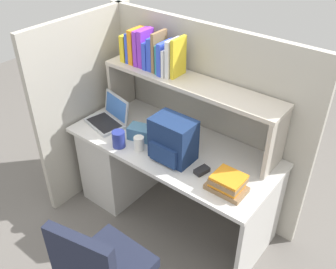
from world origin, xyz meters
TOP-DOWN VIEW (x-y plane):
  - ground_plane at (0.00, 0.00)m, footprint 8.00×8.00m
  - desk at (-0.39, 0.00)m, footprint 1.60×0.70m
  - cubicle_partition_rear at (0.00, 0.38)m, footprint 1.84×0.05m
  - cubicle_partition_left at (-0.85, -0.05)m, footprint 0.05×1.06m
  - overhead_hutch at (0.00, 0.20)m, footprint 1.44×0.28m
  - reference_books_on_shelf at (-0.35, 0.20)m, footprint 0.52×0.19m
  - laptop at (-0.58, -0.07)m, footprint 0.35×0.31m
  - backpack at (0.10, -0.12)m, footprint 0.30×0.22m
  - computer_mouse at (0.35, -0.13)m, footprint 0.08×0.11m
  - paper_cup at (-0.16, -0.19)m, footprint 0.08×0.08m
  - tissue_box at (-0.22, -0.07)m, footprint 0.25×0.18m
  - snack_canister at (-0.30, -0.26)m, footprint 0.10×0.10m
  - desk_book_stack at (0.57, -0.17)m, footprint 0.25×0.18m

SIDE VIEW (x-z plane):
  - ground_plane at x=0.00m, z-range 0.00..0.00m
  - desk at x=-0.39m, z-range 0.04..0.77m
  - computer_mouse at x=0.35m, z-range 0.73..0.76m
  - cubicle_partition_rear at x=0.00m, z-range 0.00..1.55m
  - cubicle_partition_left at x=-0.85m, z-range 0.00..1.55m
  - tissue_box at x=-0.22m, z-range 0.73..0.83m
  - laptop at x=-0.58m, z-range 0.67..0.89m
  - paper_cup at x=-0.16m, z-range 0.73..0.84m
  - desk_book_stack at x=0.57m, z-range 0.73..0.84m
  - snack_canister at x=-0.30m, z-range 0.73..0.86m
  - backpack at x=0.10m, z-range 0.73..1.04m
  - overhead_hutch at x=0.00m, z-range 0.86..1.31m
  - reference_books_on_shelf at x=-0.35m, z-range 1.16..1.45m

